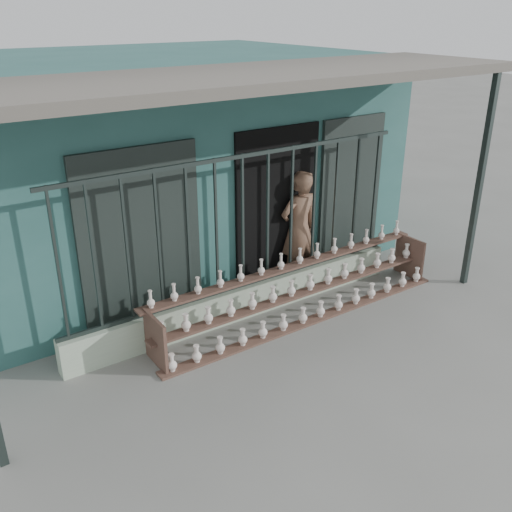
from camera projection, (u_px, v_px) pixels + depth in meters
ground at (303, 360)px, 6.83m from camera, size 60.00×60.00×0.00m
workshop_building at (146, 156)px, 9.38m from camera, size 7.40×6.60×3.21m
parapet_wall at (244, 301)px, 7.73m from camera, size 5.00×0.20×0.45m
security_fence at (243, 223)px, 7.27m from camera, size 5.00×0.04×1.80m
shelf_rack at (302, 291)px, 7.70m from camera, size 4.50×0.68×0.85m
elderly_woman at (299, 229)px, 8.38m from camera, size 0.65×0.44×1.76m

